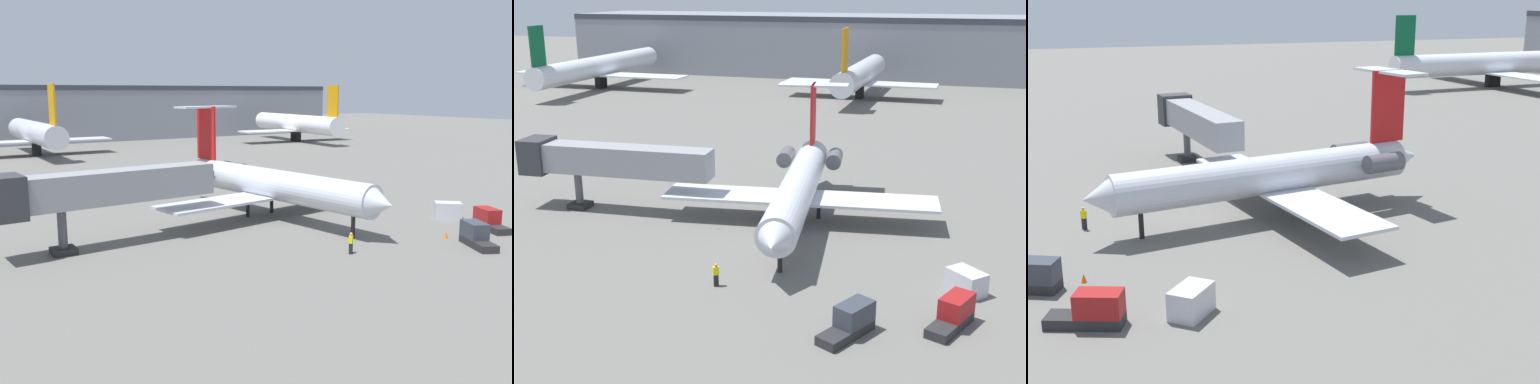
{
  "view_description": "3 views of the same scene",
  "coord_description": "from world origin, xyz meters",
  "views": [
    {
      "loc": [
        -31.4,
        -40.43,
        12.36
      ],
      "look_at": [
        -1.5,
        5.66,
        2.58
      ],
      "focal_mm": 39.85,
      "sensor_mm": 36.0,
      "label": 1
    },
    {
      "loc": [
        13.79,
        -47.45,
        19.68
      ],
      "look_at": [
        -2.0,
        2.41,
        3.47
      ],
      "focal_mm": 46.19,
      "sensor_mm": 36.0,
      "label": 2
    },
    {
      "loc": [
        46.42,
        -11.93,
        16.22
      ],
      "look_at": [
        1.13,
        5.38,
        2.28
      ],
      "focal_mm": 47.1,
      "sensor_mm": 36.0,
      "label": 3
    }
  ],
  "objects": [
    {
      "name": "ground_plane",
      "position": [
        0.0,
        0.0,
        -0.05
      ],
      "size": [
        400.0,
        400.0,
        0.1
      ],
      "primitive_type": "cube",
      "color": "#66635E"
    },
    {
      "name": "ground_crew_marshaller",
      "position": [
        -2.3,
        -8.98,
        0.86
      ],
      "size": [
        0.48,
        0.44,
        1.69
      ],
      "color": "black",
      "rests_on": "ground_plane"
    },
    {
      "name": "jet_bridge",
      "position": [
        -18.06,
        3.23,
        4.76
      ],
      "size": [
        18.21,
        4.19,
        6.45
      ],
      "color": "gray",
      "rests_on": "ground_plane"
    },
    {
      "name": "baggage_tug_trailing",
      "position": [
        13.58,
        -9.89,
        0.84
      ],
      "size": [
        2.82,
        4.23,
        1.9
      ],
      "color": "#262628",
      "rests_on": "ground_plane"
    },
    {
      "name": "parked_airliner_centre",
      "position": [
        53.84,
        72.6,
        4.43
      ],
      "size": [
        29.66,
        35.05,
        13.67
      ],
      "color": "white",
      "rests_on": "ground_plane"
    },
    {
      "name": "parked_airliner_west_mid",
      "position": [
        -7.36,
        74.78,
        4.41
      ],
      "size": [
        28.33,
        33.7,
        13.61
      ],
      "color": "silver",
      "rests_on": "ground_plane"
    },
    {
      "name": "regional_jet",
      "position": [
        -0.26,
        5.37,
        3.44
      ],
      "size": [
        24.24,
        28.35,
        10.73
      ],
      "color": "silver",
      "rests_on": "ground_plane"
    },
    {
      "name": "baggage_tug_lead",
      "position": [
        7.81,
        -12.75,
        0.84
      ],
      "size": [
        3.05,
        4.2,
        1.9
      ],
      "color": "#262628",
      "rests_on": "ground_plane"
    },
    {
      "name": "terminal_building",
      "position": [
        0.0,
        109.6,
        6.9
      ],
      "size": [
        164.45,
        25.53,
        13.77
      ],
      "color": "gray",
      "rests_on": "ground_plane"
    },
    {
      "name": "traffic_cone_near",
      "position": [
        7.71,
        -9.88,
        0.28
      ],
      "size": [
        0.36,
        0.36,
        0.55
      ],
      "color": "orange",
      "rests_on": "ground_plane"
    },
    {
      "name": "cargo_container_uld",
      "position": [
        14.18,
        -4.88,
        0.8
      ],
      "size": [
        2.92,
        2.87,
        1.61
      ],
      "color": "silver",
      "rests_on": "ground_plane"
    }
  ]
}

